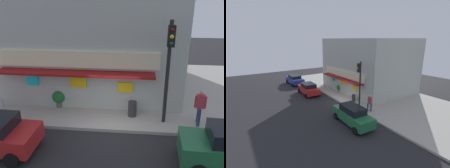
# 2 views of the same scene
# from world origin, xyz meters

# --- Properties ---
(ground_plane) EXTENTS (49.72, 49.72, 0.00)m
(ground_plane) POSITION_xyz_m (0.00, 0.00, 0.00)
(ground_plane) COLOR #232326
(sidewalk) EXTENTS (33.14, 11.24, 0.17)m
(sidewalk) POSITION_xyz_m (0.00, 5.62, 0.09)
(sidewalk) COLOR #A39E93
(sidewalk) RESTS_ON ground_plane
(corner_building) EXTENTS (11.59, 10.03, 7.51)m
(corner_building) POSITION_xyz_m (-2.10, 6.64, 3.92)
(corner_building) COLOR #ADB2A8
(corner_building) RESTS_ON sidewalk
(traffic_light) EXTENTS (0.32, 0.58, 5.12)m
(traffic_light) POSITION_xyz_m (2.58, 0.92, 3.45)
(traffic_light) COLOR black
(traffic_light) RESTS_ON sidewalk
(fire_hydrant) EXTENTS (0.47, 0.23, 0.81)m
(fire_hydrant) POSITION_xyz_m (-6.22, 1.30, 0.56)
(fire_hydrant) COLOR #B2B2B7
(fire_hydrant) RESTS_ON sidewalk
(trash_can) EXTENTS (0.45, 0.45, 0.83)m
(trash_can) POSITION_xyz_m (0.97, 1.48, 0.58)
(trash_can) COLOR #2D2D2D
(trash_can) RESTS_ON sidewalk
(pedestrian) EXTENTS (0.57, 0.60, 1.85)m
(pedestrian) POSITION_xyz_m (4.28, 0.97, 1.20)
(pedestrian) COLOR navy
(pedestrian) RESTS_ON sidewalk
(potted_plant_by_doorway) EXTENTS (0.75, 0.75, 1.02)m
(potted_plant_by_doorway) POSITION_xyz_m (-3.23, 2.13, 0.77)
(potted_plant_by_doorway) COLOR #59595B
(potted_plant_by_doorway) RESTS_ON sidewalk
(parked_car_blue) EXTENTS (4.33, 2.08, 1.57)m
(parked_car_blue) POSITION_xyz_m (-11.47, -1.58, 0.82)
(parked_car_blue) COLOR navy
(parked_car_blue) RESTS_ON ground_plane
(parked_car_green) EXTENTS (4.60, 2.10, 1.76)m
(parked_car_green) POSITION_xyz_m (5.15, -2.01, 0.90)
(parked_car_green) COLOR #1E6038
(parked_car_green) RESTS_ON ground_plane
(parked_car_red) EXTENTS (4.18, 2.20, 1.59)m
(parked_car_red) POSITION_xyz_m (-5.03, -1.86, 0.83)
(parked_car_red) COLOR #AD1E1E
(parked_car_red) RESTS_ON ground_plane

